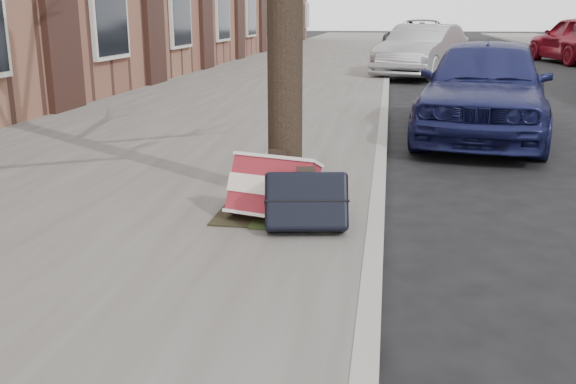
% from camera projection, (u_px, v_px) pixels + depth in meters
% --- Properties ---
extents(near_sidewalk, '(5.00, 70.00, 0.12)m').
position_uv_depth(near_sidewalk, '(301.00, 69.00, 18.27)').
color(near_sidewalk, slate).
rests_on(near_sidewalk, ground).
extents(dirt_patch, '(0.85, 0.85, 0.02)m').
position_uv_depth(dirt_patch, '(277.00, 210.00, 4.86)').
color(dirt_patch, black).
rests_on(dirt_patch, near_sidewalk).
extents(suitcase_red, '(0.69, 0.50, 0.48)m').
position_uv_depth(suitcase_red, '(273.00, 189.00, 4.58)').
color(suitcase_red, maroon).
rests_on(suitcase_red, near_sidewalk).
extents(suitcase_navy, '(0.61, 0.42, 0.44)m').
position_uv_depth(suitcase_navy, '(306.00, 201.00, 4.35)').
color(suitcase_navy, black).
rests_on(suitcase_navy, near_sidewalk).
extents(car_near_front, '(2.20, 4.06, 1.31)m').
position_uv_depth(car_near_front, '(485.00, 87.00, 8.27)').
color(car_near_front, '#171A49').
rests_on(car_near_front, ground).
extents(car_near_mid, '(2.62, 4.25, 1.32)m').
position_uv_depth(car_near_mid, '(422.00, 51.00, 16.31)').
color(car_near_mid, '#B7BBC0').
rests_on(car_near_mid, ground).
extents(car_near_back, '(3.18, 5.22, 1.35)m').
position_uv_depth(car_near_back, '(420.00, 37.00, 25.50)').
color(car_near_back, '#333338').
rests_on(car_near_back, ground).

